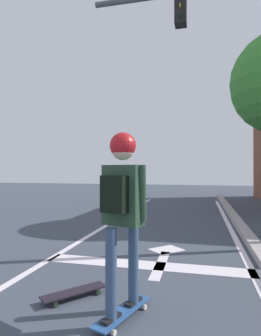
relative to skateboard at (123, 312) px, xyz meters
name	(u,v)px	position (x,y,z in m)	size (l,w,h in m)	color
lane_line_center	(43,263)	(-1.69, 1.34, -0.07)	(0.12, 20.00, 0.01)	silver
lane_line_curbside	(257,282)	(1.50, 1.34, -0.07)	(0.12, 20.00, 0.01)	silver
stop_bar	(149,265)	(-0.02, 1.65, -0.07)	(3.34, 0.40, 0.01)	silver
lane_arrow_stem	(161,264)	(0.15, 1.74, -0.07)	(0.16, 1.40, 0.01)	silver
lane_arrow_head	(167,249)	(0.15, 2.59, -0.07)	(0.56, 0.44, 0.01)	silver
skateboard	(123,312)	(0.00, 0.00, 0.00)	(0.44, 0.86, 0.08)	#29508A
skater	(122,196)	(0.00, -0.01, 1.17)	(0.47, 0.64, 1.80)	#354B6C
spare_skateboard	(74,292)	(-0.67, 0.32, 0.00)	(0.65, 0.72, 0.08)	black
traffic_signal_mast	(237,61)	(1.46, 3.15, 3.57)	(3.77, 0.34, 5.40)	#4F575B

